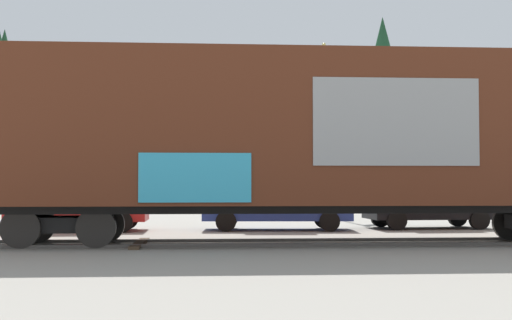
{
  "coord_description": "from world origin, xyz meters",
  "views": [
    {
      "loc": [
        -4.67,
        -15.84,
        1.45
      ],
      "look_at": [
        -2.32,
        1.34,
        2.1
      ],
      "focal_mm": 46.18,
      "sensor_mm": 36.0,
      "label": 1
    }
  ],
  "objects_px": {
    "freight_car": "(316,133)",
    "parked_car_red": "(78,204)",
    "flagpole": "(329,104)",
    "parked_car_black": "(428,203)",
    "parked_car_blue": "(276,204)"
  },
  "relations": [
    {
      "from": "flagpole",
      "to": "parked_car_black",
      "type": "distance_m",
      "value": 9.36
    },
    {
      "from": "parked_car_blue",
      "to": "parked_car_black",
      "type": "height_order",
      "value": "parked_car_blue"
    },
    {
      "from": "freight_car",
      "to": "parked_car_black",
      "type": "distance_m",
      "value": 7.41
    },
    {
      "from": "freight_car",
      "to": "flagpole",
      "type": "distance_m",
      "value": 14.08
    },
    {
      "from": "flagpole",
      "to": "parked_car_blue",
      "type": "relative_size",
      "value": 1.62
    },
    {
      "from": "parked_car_blue",
      "to": "parked_car_black",
      "type": "xyz_separation_m",
      "value": [
        5.15,
        0.09,
        0.04
      ]
    },
    {
      "from": "flagpole",
      "to": "parked_car_black",
      "type": "height_order",
      "value": "flagpole"
    },
    {
      "from": "parked_car_red",
      "to": "parked_car_blue",
      "type": "xyz_separation_m",
      "value": [
        6.25,
        -0.35,
        -0.02
      ]
    },
    {
      "from": "parked_car_red",
      "to": "parked_car_blue",
      "type": "relative_size",
      "value": 0.88
    },
    {
      "from": "freight_car",
      "to": "parked_car_red",
      "type": "xyz_separation_m",
      "value": [
        -6.41,
        5.41,
        -1.87
      ]
    },
    {
      "from": "flagpole",
      "to": "parked_car_blue",
      "type": "distance_m",
      "value": 10.13
    },
    {
      "from": "flagpole",
      "to": "parked_car_red",
      "type": "distance_m",
      "value": 13.56
    },
    {
      "from": "parked_car_red",
      "to": "flagpole",
      "type": "bearing_deg",
      "value": 38.22
    },
    {
      "from": "freight_car",
      "to": "parked_car_black",
      "type": "height_order",
      "value": "freight_car"
    },
    {
      "from": "parked_car_blue",
      "to": "parked_car_black",
      "type": "distance_m",
      "value": 5.15
    }
  ]
}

